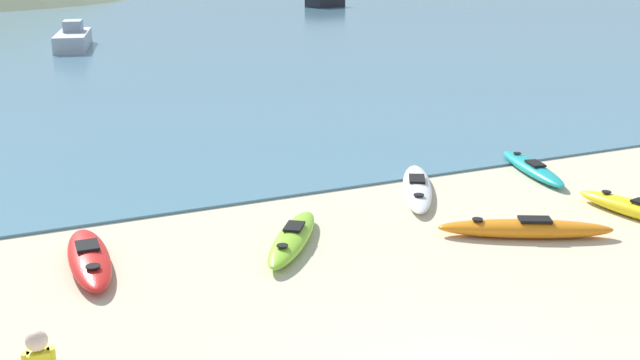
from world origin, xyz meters
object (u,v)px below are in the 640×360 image
object	(u,v)px
kayak_on_sand_0	(89,258)
kayak_on_sand_6	(293,238)
moored_boat_2	(325,0)
kayak_on_sand_5	(638,210)
kayak_on_sand_2	(532,168)
kayak_on_sand_1	(525,229)
kayak_on_sand_4	(417,187)
moored_boat_0	(73,39)

from	to	relation	value
kayak_on_sand_0	kayak_on_sand_6	size ratio (longest dim) A/B	1.09
kayak_on_sand_0	moored_boat_2	distance (m)	60.60
kayak_on_sand_5	moored_boat_2	size ratio (longest dim) A/B	0.77
kayak_on_sand_0	kayak_on_sand_2	distance (m)	10.99
kayak_on_sand_1	kayak_on_sand_4	xyz separation A→B (m)	(-0.46, 3.23, -0.04)
kayak_on_sand_5	moored_boat_0	world-z (taller)	moored_boat_0
kayak_on_sand_4	kayak_on_sand_2	bearing A→B (deg)	1.94
kayak_on_sand_4	moored_boat_2	size ratio (longest dim) A/B	0.91
moored_boat_0	moored_boat_2	size ratio (longest dim) A/B	1.57
kayak_on_sand_2	kayak_on_sand_6	bearing A→B (deg)	-165.55
kayak_on_sand_1	kayak_on_sand_2	size ratio (longest dim) A/B	1.03
kayak_on_sand_0	kayak_on_sand_2	world-z (taller)	kayak_on_sand_0
kayak_on_sand_4	kayak_on_sand_0	bearing A→B (deg)	-171.34
kayak_on_sand_2	kayak_on_sand_6	distance (m)	7.52
kayak_on_sand_1	kayak_on_sand_6	xyz separation A→B (m)	(-4.31, 1.47, -0.01)
kayak_on_sand_4	moored_boat_0	world-z (taller)	moored_boat_0
kayak_on_sand_5	kayak_on_sand_0	bearing A→B (deg)	168.41
kayak_on_sand_6	kayak_on_sand_4	bearing A→B (deg)	24.57
kayak_on_sand_0	moored_boat_2	bearing A→B (deg)	60.83
kayak_on_sand_0	kayak_on_sand_5	bearing A→B (deg)	-11.59
kayak_on_sand_2	kayak_on_sand_5	size ratio (longest dim) A/B	1.11
kayak_on_sand_6	kayak_on_sand_5	bearing A→B (deg)	-12.55
kayak_on_sand_2	kayak_on_sand_4	size ratio (longest dim) A/B	0.94
kayak_on_sand_2	kayak_on_sand_6	xyz separation A→B (m)	(-7.28, -1.88, 0.02)
kayak_on_sand_5	moored_boat_0	xyz separation A→B (m)	(-7.00, 33.53, 0.40)
kayak_on_sand_2	kayak_on_sand_4	bearing A→B (deg)	-178.06
kayak_on_sand_1	moored_boat_0	distance (m)	33.66
kayak_on_sand_6	moored_boat_0	xyz separation A→B (m)	(0.16, 31.93, 0.41)
kayak_on_sand_6	moored_boat_0	world-z (taller)	moored_boat_0
kayak_on_sand_1	kayak_on_sand_4	world-z (taller)	kayak_on_sand_1
kayak_on_sand_2	kayak_on_sand_6	world-z (taller)	kayak_on_sand_6
kayak_on_sand_1	moored_boat_0	world-z (taller)	moored_boat_0
kayak_on_sand_6	kayak_on_sand_2	bearing A→B (deg)	14.45
kayak_on_sand_1	kayak_on_sand_5	bearing A→B (deg)	-2.48
kayak_on_sand_1	kayak_on_sand_5	xyz separation A→B (m)	(2.86, -0.12, 0.00)
kayak_on_sand_1	kayak_on_sand_4	distance (m)	3.26
kayak_on_sand_1	kayak_on_sand_5	distance (m)	2.86
kayak_on_sand_2	kayak_on_sand_5	bearing A→B (deg)	-91.95
kayak_on_sand_0	moored_boat_2	xyz separation A→B (m)	(29.54, 52.91, 0.53)
moored_boat_2	kayak_on_sand_4	bearing A→B (deg)	-113.07
kayak_on_sand_2	kayak_on_sand_6	size ratio (longest dim) A/B	1.19
kayak_on_sand_5	kayak_on_sand_1	bearing A→B (deg)	177.52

